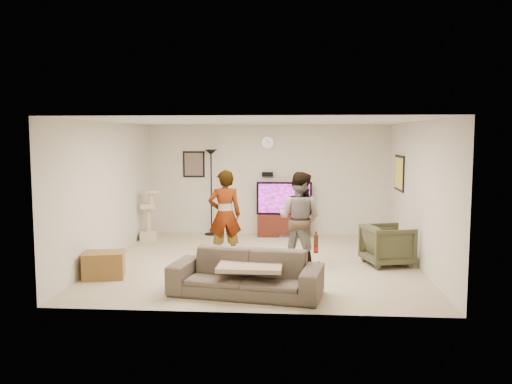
# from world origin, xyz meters

# --- Properties ---
(floor) EXTENTS (5.50, 5.50, 0.02)m
(floor) POSITION_xyz_m (0.00, 0.00, -0.01)
(floor) COLOR #C1B485
(floor) RESTS_ON ground
(ceiling) EXTENTS (5.50, 5.50, 0.02)m
(ceiling) POSITION_xyz_m (0.00, 0.00, 2.51)
(ceiling) COLOR silver
(ceiling) RESTS_ON wall_back
(wall_back) EXTENTS (5.50, 0.04, 2.50)m
(wall_back) POSITION_xyz_m (0.00, 2.75, 1.25)
(wall_back) COLOR beige
(wall_back) RESTS_ON floor
(wall_front) EXTENTS (5.50, 0.04, 2.50)m
(wall_front) POSITION_xyz_m (0.00, -2.75, 1.25)
(wall_front) COLOR beige
(wall_front) RESTS_ON floor
(wall_left) EXTENTS (0.04, 5.50, 2.50)m
(wall_left) POSITION_xyz_m (-2.75, 0.00, 1.25)
(wall_left) COLOR beige
(wall_left) RESTS_ON floor
(wall_right) EXTENTS (0.04, 5.50, 2.50)m
(wall_right) POSITION_xyz_m (2.75, 0.00, 1.25)
(wall_right) COLOR beige
(wall_right) RESTS_ON floor
(wall_clock) EXTENTS (0.26, 0.04, 0.26)m
(wall_clock) POSITION_xyz_m (0.00, 2.72, 2.10)
(wall_clock) COLOR white
(wall_clock) RESTS_ON wall_back
(wall_speaker) EXTENTS (0.25, 0.10, 0.10)m
(wall_speaker) POSITION_xyz_m (0.00, 2.69, 1.38)
(wall_speaker) COLOR black
(wall_speaker) RESTS_ON wall_back
(picture_back) EXTENTS (0.42, 0.03, 0.52)m
(picture_back) POSITION_xyz_m (-1.70, 2.73, 1.60)
(picture_back) COLOR brown
(picture_back) RESTS_ON wall_back
(picture_right) EXTENTS (0.03, 0.78, 0.62)m
(picture_right) POSITION_xyz_m (2.73, 1.60, 1.50)
(picture_right) COLOR #FCDD4F
(picture_right) RESTS_ON wall_right
(tv_stand) EXTENTS (1.18, 0.45, 0.49)m
(tv_stand) POSITION_xyz_m (0.38, 2.50, 0.25)
(tv_stand) COLOR #3E160D
(tv_stand) RESTS_ON floor
(console_box) EXTENTS (0.40, 0.30, 0.07)m
(console_box) POSITION_xyz_m (0.50, 2.11, 0.04)
(console_box) COLOR #B6B5BE
(console_box) RESTS_ON floor
(tv) EXTENTS (1.24, 0.08, 0.73)m
(tv) POSITION_xyz_m (0.38, 2.50, 0.86)
(tv) COLOR black
(tv) RESTS_ON tv_stand
(tv_screen) EXTENTS (1.14, 0.01, 0.65)m
(tv_screen) POSITION_xyz_m (0.38, 2.46, 0.86)
(tv_screen) COLOR #D718E7
(tv_screen) RESTS_ON tv
(floor_lamp) EXTENTS (0.32, 0.32, 1.94)m
(floor_lamp) POSITION_xyz_m (-1.27, 2.55, 0.97)
(floor_lamp) COLOR black
(floor_lamp) RESTS_ON floor
(cat_tree) EXTENTS (0.42, 0.42, 1.10)m
(cat_tree) POSITION_xyz_m (-2.53, 1.80, 0.55)
(cat_tree) COLOR #CAB893
(cat_tree) RESTS_ON floor
(person_left) EXTENTS (0.67, 0.52, 1.64)m
(person_left) POSITION_xyz_m (-0.64, 0.14, 0.82)
(person_left) COLOR #959AA9
(person_left) RESTS_ON floor
(person_right) EXTENTS (0.98, 0.89, 1.63)m
(person_right) POSITION_xyz_m (0.70, -0.14, 0.82)
(person_right) COLOR #315683
(person_right) RESTS_ON floor
(sofa) EXTENTS (2.24, 1.19, 0.62)m
(sofa) POSITION_xyz_m (-0.06, -1.98, 0.31)
(sofa) COLOR #4E4237
(sofa) RESTS_ON floor
(throw_blanket) EXTENTS (0.91, 0.72, 0.06)m
(throw_blanket) POSITION_xyz_m (0.00, -1.98, 0.42)
(throw_blanket) COLOR tan
(throw_blanket) RESTS_ON sofa
(beer_bottle) EXTENTS (0.06, 0.06, 0.25)m
(beer_bottle) POSITION_xyz_m (0.92, -1.98, 0.75)
(beer_bottle) COLOR #46210D
(beer_bottle) RESTS_ON sofa
(armchair) EXTENTS (0.95, 0.94, 0.71)m
(armchair) POSITION_xyz_m (2.24, -0.06, 0.35)
(armchair) COLOR #3D3D27
(armchair) RESTS_ON floor
(side_table) EXTENTS (0.72, 0.60, 0.42)m
(side_table) POSITION_xyz_m (-2.40, -1.25, 0.21)
(side_table) COLOR brown
(side_table) RESTS_ON floor
(toy_ball) EXTENTS (0.08, 0.08, 0.08)m
(toy_ball) POSITION_xyz_m (-0.77, -0.26, 0.04)
(toy_ball) COLOR #006484
(toy_ball) RESTS_ON floor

